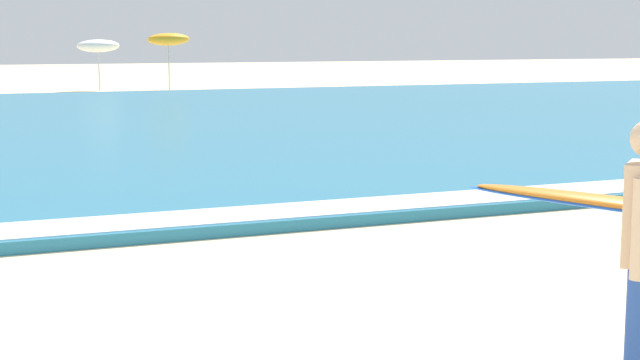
% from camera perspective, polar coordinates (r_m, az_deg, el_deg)
% --- Properties ---
extents(beach_umbrella_5, '(1.76, 1.79, 2.19)m').
position_cam_1_polar(beach_umbrella_5, '(41.95, -12.87, 7.67)').
color(beach_umbrella_5, beige).
rests_on(beach_umbrella_5, ground).
extents(beach_umbrella_6, '(1.73, 1.76, 2.47)m').
position_cam_1_polar(beach_umbrella_6, '(40.88, -8.88, 8.14)').
color(beach_umbrella_6, beige).
rests_on(beach_umbrella_6, ground).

